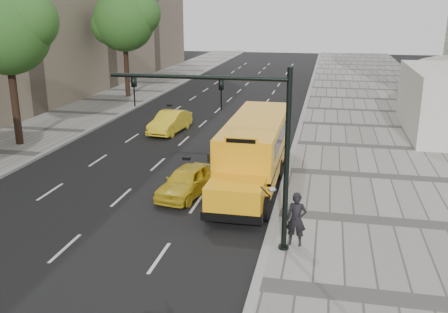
% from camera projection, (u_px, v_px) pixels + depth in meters
% --- Properties ---
extents(ground, '(140.00, 140.00, 0.00)m').
position_uv_depth(ground, '(176.00, 165.00, 26.83)').
color(ground, black).
rests_on(ground, ground).
extents(sidewalk_museum, '(12.00, 140.00, 0.15)m').
position_uv_depth(sidewalk_museum, '(410.00, 179.00, 24.46)').
color(sidewalk_museum, gray).
rests_on(sidewalk_museum, ground).
extents(curb_museum, '(0.30, 140.00, 0.15)m').
position_uv_depth(curb_museum, '(287.00, 171.00, 25.63)').
color(curb_museum, gray).
rests_on(curb_museum, ground).
extents(curb_far, '(0.30, 140.00, 0.15)m').
position_uv_depth(curb_far, '(41.00, 155.00, 28.37)').
color(curb_far, gray).
rests_on(curb_far, ground).
extents(tree_b, '(5.63, 5.00, 9.34)m').
position_uv_depth(tree_b, '(8.00, 31.00, 28.58)').
color(tree_b, black).
rests_on(tree_b, ground).
extents(tree_c, '(6.19, 5.50, 9.75)m').
position_uv_depth(tree_c, '(125.00, 20.00, 44.69)').
color(tree_c, black).
rests_on(tree_c, ground).
extents(school_bus, '(2.96, 11.56, 3.19)m').
position_uv_depth(school_bus, '(255.00, 145.00, 24.20)').
color(school_bus, '#FFA914').
rests_on(school_bus, ground).
extents(taxi_near, '(2.30, 4.17, 1.34)m').
position_uv_depth(taxi_near, '(187.00, 181.00, 22.44)').
color(taxi_near, gold).
rests_on(taxi_near, ground).
extents(taxi_far, '(2.01, 4.53, 1.44)m').
position_uv_depth(taxi_far, '(170.00, 122.00, 33.69)').
color(taxi_far, gold).
rests_on(taxi_far, ground).
extents(pedestrian, '(0.74, 0.52, 1.93)m').
position_uv_depth(pedestrian, '(296.00, 219.00, 17.31)').
color(pedestrian, black).
rests_on(pedestrian, sidewalk_museum).
extents(traffic_signal, '(6.18, 0.36, 6.40)m').
position_uv_depth(traffic_signal, '(245.00, 136.00, 16.46)').
color(traffic_signal, black).
rests_on(traffic_signal, ground).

